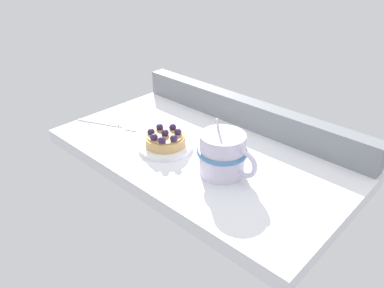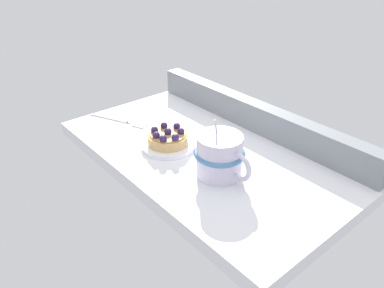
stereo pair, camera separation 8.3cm
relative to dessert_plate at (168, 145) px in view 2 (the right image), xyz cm
name	(u,v)px [view 2 (the right image)]	position (x,y,z in cm)	size (l,w,h in cm)	color
ground_plane	(203,156)	(6.58, 5.39, -2.16)	(70.81, 39.71, 3.27)	white
window_rail_back	(255,116)	(6.58, 23.14, 3.03)	(69.39, 4.21, 7.10)	gray
dessert_plate	(168,145)	(0.00, 0.00, 0.00)	(12.78, 12.78, 1.12)	white
raspberry_tart	(168,137)	(0.01, -0.04, 2.08)	(9.55, 9.55, 3.91)	tan
coffee_mug	(220,156)	(16.39, 1.18, 4.14)	(14.10, 10.70, 12.22)	silver
dessert_fork	(118,120)	(-20.14, -1.96, -0.22)	(16.85, 8.83, 0.60)	silver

